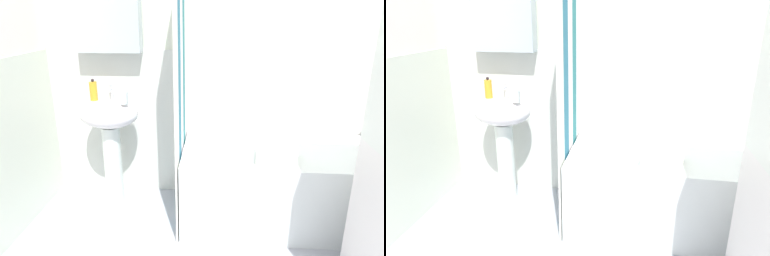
{
  "view_description": "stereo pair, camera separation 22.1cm",
  "coord_description": "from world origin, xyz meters",
  "views": [
    {
      "loc": [
        -0.19,
        -1.38,
        1.47
      ],
      "look_at": [
        -0.35,
        0.71,
        0.75
      ],
      "focal_mm": 31.65,
      "sensor_mm": 36.0,
      "label": 1
    },
    {
      "loc": [
        0.03,
        -1.35,
        1.47
      ],
      "look_at": [
        -0.35,
        0.71,
        0.75
      ],
      "focal_mm": 31.65,
      "sensor_mm": 36.0,
      "label": 2
    }
  ],
  "objects": [
    {
      "name": "body_wash_bottle",
      "position": [
        1.0,
        1.13,
        0.64
      ],
      "size": [
        0.05,
        0.05,
        0.19
      ],
      "color": "#C74B6E",
      "rests_on": "bathtub"
    },
    {
      "name": "towel_folded",
      "position": [
        0.2,
        0.69,
        0.6
      ],
      "size": [
        0.28,
        0.27,
        0.09
      ],
      "primitive_type": "cube",
      "rotation": [
        0.0,
        0.0,
        -0.14
      ],
      "color": "silver",
      "rests_on": "bathtub"
    },
    {
      "name": "sink",
      "position": [
        -1.0,
        1.03,
        0.61
      ],
      "size": [
        0.44,
        0.34,
        0.83
      ],
      "color": "white",
      "rests_on": "ground_plane"
    },
    {
      "name": "bathtub",
      "position": [
        0.39,
        0.87,
        0.28
      ],
      "size": [
        1.61,
        0.7,
        0.55
      ],
      "primitive_type": "cube",
      "color": "white",
      "rests_on": "ground_plane"
    },
    {
      "name": "toothbrush_cup",
      "position": [
        -0.87,
        0.99,
        0.88
      ],
      "size": [
        0.06,
        0.06,
        0.09
      ],
      "primitive_type": "cylinder",
      "color": "silver",
      "rests_on": "sink"
    },
    {
      "name": "wall_back_tiled",
      "position": [
        -0.06,
        1.26,
        1.14
      ],
      "size": [
        3.6,
        0.18,
        2.4
      ],
      "color": "silver",
      "rests_on": "ground_plane"
    },
    {
      "name": "shower_curtain",
      "position": [
        -0.43,
        0.87,
        1.0
      ],
      "size": [
        0.01,
        0.7,
        2.0
      ],
      "color": "white",
      "rests_on": "ground_plane"
    },
    {
      "name": "soap_dispenser",
      "position": [
        -1.13,
        1.07,
        0.91
      ],
      "size": [
        0.06,
        0.06,
        0.17
      ],
      "color": "gold",
      "rests_on": "sink"
    },
    {
      "name": "faucet",
      "position": [
        -1.0,
        1.11,
        0.9
      ],
      "size": [
        0.03,
        0.12,
        0.12
      ],
      "color": "silver",
      "rests_on": "sink"
    }
  ]
}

